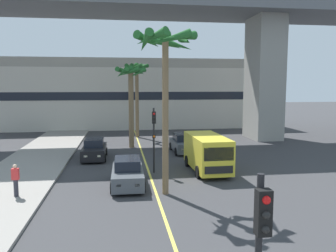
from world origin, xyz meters
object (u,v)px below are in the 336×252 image
object	(u,v)px
car_queue_third	(94,150)
palm_tree_mid_median	(165,56)
delivery_van	(207,152)
pedestrian_mid_block	(16,180)
palm_tree_near_median	(131,86)
traffic_light_median_far	(154,131)
car_queue_front	(128,173)
palm_tree_far_median	(137,78)
car_queue_second	(183,144)

from	to	relation	value
car_queue_third	palm_tree_mid_median	world-z (taller)	palm_tree_mid_median
delivery_van	pedestrian_mid_block	distance (m)	11.53
palm_tree_near_median	pedestrian_mid_block	world-z (taller)	palm_tree_near_median
car_queue_third	palm_tree_mid_median	distance (m)	12.05
traffic_light_median_far	pedestrian_mid_block	size ratio (longest dim) A/B	2.59
traffic_light_median_far	car_queue_front	bearing A→B (deg)	-123.28
car_queue_front	palm_tree_mid_median	size ratio (longest dim) A/B	0.49
palm_tree_far_median	car_queue_front	bearing A→B (deg)	-94.65
car_queue_second	palm_tree_mid_median	bearing A→B (deg)	-105.23
palm_tree_near_median	car_queue_third	bearing A→B (deg)	-123.48
palm_tree_near_median	car_queue_second	bearing A→B (deg)	-34.18
car_queue_front	palm_tree_mid_median	xyz separation A→B (m)	(1.89, -1.73, 6.36)
car_queue_second	car_queue_third	world-z (taller)	same
palm_tree_mid_median	palm_tree_far_median	xyz separation A→B (m)	(-0.40, 20.07, -0.73)
pedestrian_mid_block	delivery_van	bearing A→B (deg)	20.94
traffic_light_median_far	car_queue_second	bearing A→B (deg)	64.64
car_queue_second	palm_tree_far_median	size ratio (longest dim) A/B	0.52
delivery_van	palm_tree_mid_median	world-z (taller)	palm_tree_mid_median
car_queue_second	traffic_light_median_far	xyz separation A→B (m)	(-3.13, -6.61, 1.99)
traffic_light_median_far	car_queue_third	bearing A→B (deg)	129.97
car_queue_front	traffic_light_median_far	xyz separation A→B (m)	(1.76, 2.69, 1.99)
traffic_light_median_far	palm_tree_far_median	size ratio (longest dim) A/B	0.52
car_queue_second	pedestrian_mid_block	distance (m)	15.03
car_queue_third	pedestrian_mid_block	size ratio (longest dim) A/B	2.53
traffic_light_median_far	palm_tree_near_median	xyz separation A→B (m)	(-1.08, 9.47, 2.88)
palm_tree_near_median	pedestrian_mid_block	distance (m)	15.71
traffic_light_median_far	palm_tree_near_median	distance (m)	9.96
car_queue_third	traffic_light_median_far	distance (m)	6.69
delivery_van	palm_tree_far_median	size ratio (longest dim) A/B	0.66
delivery_van	traffic_light_median_far	size ratio (longest dim) A/B	1.26
pedestrian_mid_block	car_queue_third	bearing A→B (deg)	70.70
car_queue_front	car_queue_second	distance (m)	10.51
car_queue_second	car_queue_third	bearing A→B (deg)	-166.67
car_queue_front	palm_tree_near_median	world-z (taller)	palm_tree_near_median
car_queue_second	palm_tree_mid_median	world-z (taller)	palm_tree_mid_median
car_queue_second	palm_tree_far_median	bearing A→B (deg)	110.62
car_queue_third	palm_tree_far_median	xyz separation A→B (m)	(3.83, 10.76, 5.63)
car_queue_front	palm_tree_near_median	xyz separation A→B (m)	(0.68, 12.16, 4.87)
traffic_light_median_far	palm_tree_mid_median	size ratio (longest dim) A/B	0.50
car_queue_front	delivery_van	distance (m)	5.87
car_queue_front	palm_tree_far_median	bearing A→B (deg)	85.35
traffic_light_median_far	delivery_van	bearing A→B (deg)	-1.46
car_queue_third	pedestrian_mid_block	distance (m)	9.65
car_queue_third	pedestrian_mid_block	world-z (taller)	pedestrian_mid_block
pedestrian_mid_block	traffic_light_median_far	bearing A→B (deg)	30.00
car_queue_third	car_queue_second	bearing A→B (deg)	13.33
traffic_light_median_far	pedestrian_mid_block	bearing A→B (deg)	-150.00
car_queue_front	car_queue_third	bearing A→B (deg)	107.16
delivery_van	palm_tree_far_median	world-z (taller)	palm_tree_far_median
traffic_light_median_far	palm_tree_near_median	bearing A→B (deg)	96.49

